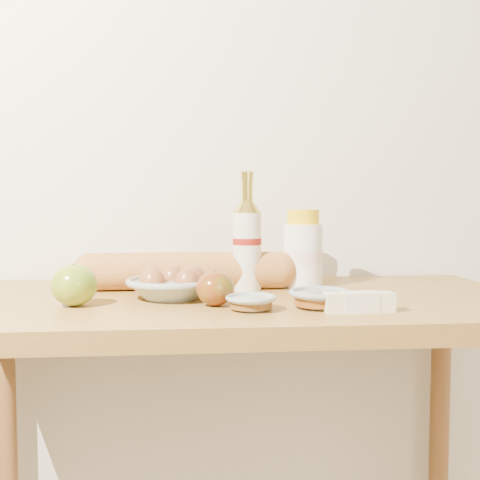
% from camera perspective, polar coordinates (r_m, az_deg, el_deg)
% --- Properties ---
extents(back_wall, '(3.50, 0.02, 2.60)m').
position_cam_1_polar(back_wall, '(1.58, -1.20, 11.13)').
color(back_wall, beige).
rests_on(back_wall, ground).
extents(table, '(1.20, 0.60, 0.90)m').
position_cam_1_polar(table, '(1.28, -0.12, -10.86)').
color(table, '#AE8038').
rests_on(table, ground).
extents(bourbon_bottle, '(0.08, 0.08, 0.26)m').
position_cam_1_polar(bourbon_bottle, '(1.34, 0.67, -0.20)').
color(bourbon_bottle, beige).
rests_on(bourbon_bottle, table).
extents(cream_bottle, '(0.10, 0.10, 0.18)m').
position_cam_1_polar(cream_bottle, '(1.38, 5.98, -1.08)').
color(cream_bottle, white).
rests_on(cream_bottle, table).
extents(egg_bowl, '(0.20, 0.20, 0.06)m').
position_cam_1_polar(egg_bowl, '(1.23, -6.55, -4.30)').
color(egg_bowl, gray).
rests_on(egg_bowl, table).
extents(baguette, '(0.50, 0.09, 0.08)m').
position_cam_1_polar(baguette, '(1.35, -5.08, -2.94)').
color(baguette, '#C7853D').
rests_on(baguette, table).
extents(apple_yellowgreen, '(0.11, 0.11, 0.08)m').
position_cam_1_polar(apple_yellowgreen, '(1.18, -15.45, -4.15)').
color(apple_yellowgreen, olive).
rests_on(apple_yellowgreen, table).
extents(apple_redgreen_right, '(0.09, 0.09, 0.07)m').
position_cam_1_polar(apple_redgreen_right, '(1.14, -2.37, -4.60)').
color(apple_redgreen_right, maroon).
rests_on(apple_redgreen_right, table).
extents(sugar_bowl, '(0.10, 0.10, 0.03)m').
position_cam_1_polar(sugar_bowl, '(1.10, 1.05, -5.92)').
color(sugar_bowl, '#8C9994').
rests_on(sugar_bowl, table).
extents(syrup_bowl, '(0.12, 0.12, 0.03)m').
position_cam_1_polar(syrup_bowl, '(1.14, 7.55, -5.49)').
color(syrup_bowl, gray).
rests_on(syrup_bowl, table).
extents(butter_stick, '(0.13, 0.04, 0.04)m').
position_cam_1_polar(butter_stick, '(1.11, 11.24, -5.81)').
color(butter_stick, beige).
rests_on(butter_stick, table).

